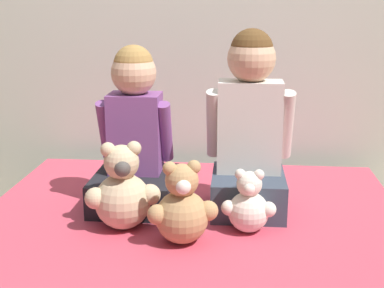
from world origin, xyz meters
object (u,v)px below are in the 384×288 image
(teddy_bear_held_by_right_child, at_px, (249,206))
(teddy_bear_held_by_left_child, at_px, (123,192))
(child_on_left, at_px, (135,140))
(teddy_bear_between_children, at_px, (182,209))
(child_on_right, at_px, (250,131))

(teddy_bear_held_by_right_child, bearing_deg, teddy_bear_held_by_left_child, -177.98)
(child_on_left, height_order, teddy_bear_between_children, child_on_left)
(teddy_bear_held_by_left_child, bearing_deg, child_on_right, 12.46)
(child_on_left, xyz_separation_m, teddy_bear_between_children, (0.23, -0.34, -0.15))
(teddy_bear_held_by_right_child, height_order, teddy_bear_between_children, teddy_bear_between_children)
(teddy_bear_held_by_left_child, relative_size, teddy_bear_held_by_right_child, 1.39)
(teddy_bear_held_by_right_child, bearing_deg, child_on_left, 153.52)
(teddy_bear_held_by_left_child, height_order, teddy_bear_held_by_right_child, teddy_bear_held_by_left_child)
(child_on_right, relative_size, teddy_bear_held_by_right_child, 3.02)
(teddy_bear_between_children, bearing_deg, child_on_left, 107.00)
(child_on_left, relative_size, teddy_bear_between_children, 2.20)
(child_on_right, xyz_separation_m, teddy_bear_held_by_left_child, (-0.45, -0.25, -0.18))
(child_on_left, bearing_deg, teddy_bear_held_by_left_child, -89.93)
(child_on_right, xyz_separation_m, teddy_bear_between_children, (-0.23, -0.34, -0.19))
(child_on_right, bearing_deg, teddy_bear_between_children, -123.91)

